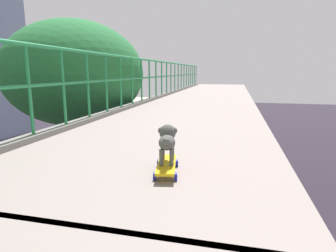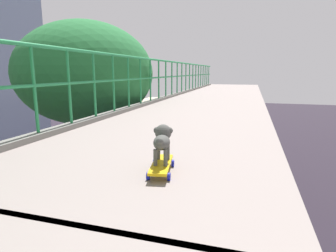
{
  "view_description": "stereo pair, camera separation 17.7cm",
  "coord_description": "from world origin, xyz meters",
  "px_view_note": "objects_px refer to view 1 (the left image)",
  "views": [
    {
      "loc": [
        2.37,
        -1.63,
        6.53
      ],
      "look_at": [
        1.6,
        1.6,
        5.88
      ],
      "focal_mm": 29.72,
      "sensor_mm": 36.0,
      "label": 1
    },
    {
      "loc": [
        2.55,
        -1.58,
        6.53
      ],
      "look_at": [
        1.6,
        1.6,
        5.88
      ],
      "focal_mm": 29.72,
      "sensor_mm": 36.0,
      "label": 2
    }
  ],
  "objects_px": {
    "car_blue_sixth": "(30,178)",
    "small_dog": "(167,139)",
    "city_bus": "(132,114)",
    "toy_skateboard": "(167,165)",
    "car_silver_fifth": "(58,211)",
    "car_black_seventh": "(118,163)"
  },
  "relations": [
    {
      "from": "car_silver_fifth",
      "to": "small_dog",
      "type": "height_order",
      "value": "small_dog"
    },
    {
      "from": "car_black_seventh",
      "to": "city_bus",
      "type": "distance_m",
      "value": 13.04
    },
    {
      "from": "car_silver_fifth",
      "to": "car_black_seventh",
      "type": "height_order",
      "value": "car_silver_fifth"
    },
    {
      "from": "car_blue_sixth",
      "to": "car_black_seventh",
      "type": "height_order",
      "value": "car_blue_sixth"
    },
    {
      "from": "car_blue_sixth",
      "to": "small_dog",
      "type": "height_order",
      "value": "small_dog"
    },
    {
      "from": "car_silver_fifth",
      "to": "car_blue_sixth",
      "type": "relative_size",
      "value": 0.96
    },
    {
      "from": "car_blue_sixth",
      "to": "toy_skateboard",
      "type": "bearing_deg",
      "value": -44.13
    },
    {
      "from": "car_blue_sixth",
      "to": "city_bus",
      "type": "relative_size",
      "value": 0.42
    },
    {
      "from": "city_bus",
      "to": "small_dog",
      "type": "distance_m",
      "value": 28.46
    },
    {
      "from": "car_blue_sixth",
      "to": "small_dog",
      "type": "bearing_deg",
      "value": -43.98
    },
    {
      "from": "car_silver_fifth",
      "to": "city_bus",
      "type": "bearing_deg",
      "value": 101.49
    },
    {
      "from": "car_blue_sixth",
      "to": "car_black_seventh",
      "type": "bearing_deg",
      "value": 45.46
    },
    {
      "from": "toy_skateboard",
      "to": "small_dog",
      "type": "bearing_deg",
      "value": 97.24
    },
    {
      "from": "small_dog",
      "to": "city_bus",
      "type": "bearing_deg",
      "value": 111.8
    },
    {
      "from": "car_silver_fifth",
      "to": "city_bus",
      "type": "height_order",
      "value": "city_bus"
    },
    {
      "from": "car_blue_sixth",
      "to": "toy_skateboard",
      "type": "relative_size",
      "value": 7.7
    },
    {
      "from": "car_silver_fifth",
      "to": "small_dog",
      "type": "bearing_deg",
      "value": -47.3
    },
    {
      "from": "city_bus",
      "to": "toy_skateboard",
      "type": "relative_size",
      "value": 18.47
    },
    {
      "from": "car_blue_sixth",
      "to": "city_bus",
      "type": "height_order",
      "value": "city_bus"
    },
    {
      "from": "car_black_seventh",
      "to": "small_dog",
      "type": "bearing_deg",
      "value": -64.06
    },
    {
      "from": "car_blue_sixth",
      "to": "city_bus",
      "type": "distance_m",
      "value": 16.2
    },
    {
      "from": "toy_skateboard",
      "to": "car_black_seventh",
      "type": "bearing_deg",
      "value": 115.87
    }
  ]
}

